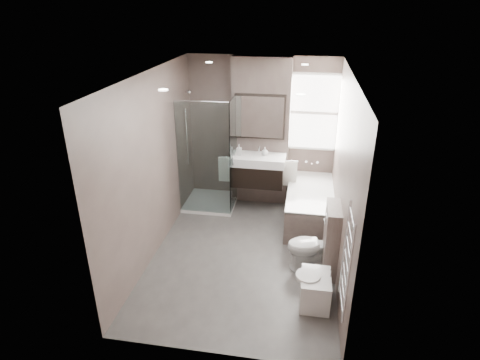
% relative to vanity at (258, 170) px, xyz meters
% --- Properties ---
extents(room, '(2.70, 3.90, 2.70)m').
position_rel_vanity_xyz_m(room, '(0.00, -1.43, 0.56)').
color(room, '#4A4744').
rests_on(room, ground).
extents(vanity_pier, '(1.00, 0.25, 2.60)m').
position_rel_vanity_xyz_m(vanity_pier, '(0.00, 0.35, 0.56)').
color(vanity_pier, '#5E504A').
rests_on(vanity_pier, ground).
extents(vanity, '(0.95, 0.47, 0.66)m').
position_rel_vanity_xyz_m(vanity, '(0.00, 0.00, 0.00)').
color(vanity, black).
rests_on(vanity, vanity_pier).
extents(mirror_cabinet, '(0.86, 0.08, 0.76)m').
position_rel_vanity_xyz_m(mirror_cabinet, '(0.00, 0.19, 0.89)').
color(mirror_cabinet, black).
rests_on(mirror_cabinet, vanity_pier).
extents(towel_left, '(0.24, 0.06, 0.44)m').
position_rel_vanity_xyz_m(towel_left, '(-0.56, -0.02, -0.02)').
color(towel_left, silver).
rests_on(towel_left, vanity_pier).
extents(towel_right, '(0.24, 0.06, 0.44)m').
position_rel_vanity_xyz_m(towel_right, '(0.56, -0.02, -0.02)').
color(towel_right, silver).
rests_on(towel_right, vanity_pier).
extents(shower_enclosure, '(0.90, 0.90, 2.00)m').
position_rel_vanity_xyz_m(shower_enclosure, '(-0.75, -0.08, -0.25)').
color(shower_enclosure, white).
rests_on(shower_enclosure, ground).
extents(bathtub, '(0.75, 1.60, 0.57)m').
position_rel_vanity_xyz_m(bathtub, '(0.92, -0.33, -0.43)').
color(bathtub, '#5E504A').
rests_on(bathtub, ground).
extents(window, '(0.98, 0.06, 1.33)m').
position_rel_vanity_xyz_m(window, '(0.90, 0.45, 0.93)').
color(window, white).
rests_on(window, room).
extents(toilet, '(0.75, 0.53, 0.69)m').
position_rel_vanity_xyz_m(toilet, '(0.97, -1.62, -0.39)').
color(toilet, white).
rests_on(toilet, ground).
extents(cistern_box, '(0.19, 0.55, 1.00)m').
position_rel_vanity_xyz_m(cistern_box, '(1.21, -1.68, -0.24)').
color(cistern_box, '#5E504A').
rests_on(cistern_box, ground).
extents(bidet, '(0.42, 0.49, 0.51)m').
position_rel_vanity_xyz_m(bidet, '(1.01, -2.36, -0.53)').
color(bidet, white).
rests_on(bidet, ground).
extents(towel_radiator, '(0.03, 0.49, 1.10)m').
position_rel_vanity_xyz_m(towel_radiator, '(1.25, -3.03, 0.38)').
color(towel_radiator, silver).
rests_on(towel_radiator, room).
extents(soap_bottle_a, '(0.08, 0.09, 0.19)m').
position_rel_vanity_xyz_m(soap_bottle_a, '(-0.32, -0.01, 0.35)').
color(soap_bottle_a, white).
rests_on(soap_bottle_a, vanity).
extents(soap_bottle_b, '(0.11, 0.11, 0.15)m').
position_rel_vanity_xyz_m(soap_bottle_b, '(0.11, 0.04, 0.33)').
color(soap_bottle_b, white).
rests_on(soap_bottle_b, vanity).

